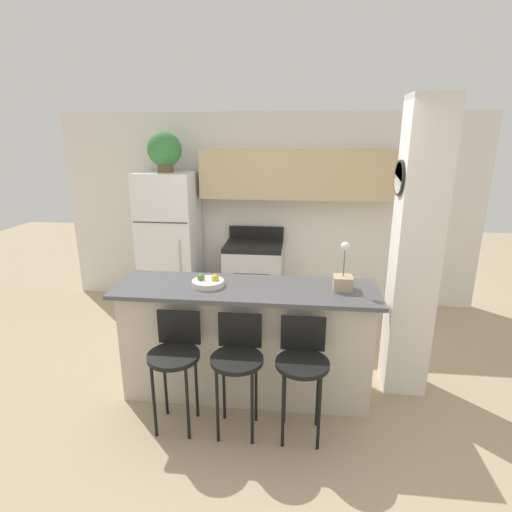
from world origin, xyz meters
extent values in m
plane|color=tan|center=(0.00, 0.00, 0.00)|extent=(14.00, 14.00, 0.00)
cube|color=white|center=(0.00, 2.22, 1.27)|extent=(5.60, 0.06, 2.55)
cube|color=tan|center=(0.40, 2.03, 1.78)|extent=(2.50, 0.32, 0.61)
cube|color=silver|center=(-0.15, 2.05, 1.61)|extent=(0.74, 0.28, 0.12)
cube|color=white|center=(1.42, 0.24, 1.27)|extent=(0.36, 0.32, 2.55)
cylinder|color=black|center=(1.23, 0.24, 1.91)|extent=(0.02, 0.29, 0.29)
cylinder|color=white|center=(1.22, 0.24, 1.91)|extent=(0.01, 0.25, 0.25)
cube|color=beige|center=(0.00, 0.00, 0.49)|extent=(2.10, 0.54, 0.97)
cube|color=#4C4C51|center=(0.00, 0.00, 0.99)|extent=(2.22, 0.66, 0.03)
cube|color=white|center=(-1.26, 1.83, 0.62)|extent=(0.72, 0.66, 1.23)
cube|color=white|center=(-1.26, 1.83, 1.52)|extent=(0.72, 0.66, 0.58)
cube|color=#333333|center=(-1.26, 1.49, 1.23)|extent=(0.69, 0.01, 0.01)
cylinder|color=#B2B2B7|center=(-1.03, 1.48, 0.68)|extent=(0.02, 0.02, 0.68)
cube|color=silver|center=(-0.15, 1.84, 0.43)|extent=(0.74, 0.65, 0.85)
cube|color=black|center=(-0.15, 1.84, 0.88)|extent=(0.74, 0.65, 0.06)
cube|color=black|center=(-0.15, 2.15, 0.99)|extent=(0.74, 0.04, 0.16)
cube|color=black|center=(-0.15, 1.51, 0.47)|extent=(0.45, 0.01, 0.27)
cylinder|color=black|center=(-0.49, -0.53, 0.63)|extent=(0.40, 0.40, 0.03)
cube|color=black|center=(-0.49, -0.36, 0.79)|extent=(0.34, 0.02, 0.28)
cylinder|color=black|center=(-0.62, -0.66, 0.31)|extent=(0.02, 0.02, 0.61)
cylinder|color=black|center=(-0.36, -0.66, 0.31)|extent=(0.02, 0.02, 0.61)
cylinder|color=black|center=(-0.62, -0.40, 0.31)|extent=(0.02, 0.02, 0.61)
cylinder|color=black|center=(-0.36, -0.40, 0.31)|extent=(0.02, 0.02, 0.61)
cylinder|color=black|center=(0.00, -0.53, 0.63)|extent=(0.40, 0.40, 0.03)
cube|color=black|center=(0.00, -0.36, 0.79)|extent=(0.34, 0.02, 0.28)
cylinder|color=black|center=(-0.13, -0.66, 0.31)|extent=(0.02, 0.02, 0.61)
cylinder|color=black|center=(0.13, -0.66, 0.31)|extent=(0.02, 0.02, 0.61)
cylinder|color=black|center=(-0.13, -0.40, 0.31)|extent=(0.02, 0.02, 0.61)
cylinder|color=black|center=(0.13, -0.40, 0.31)|extent=(0.02, 0.02, 0.61)
cylinder|color=black|center=(0.49, -0.53, 0.63)|extent=(0.40, 0.40, 0.03)
cube|color=black|center=(0.49, -0.36, 0.79)|extent=(0.34, 0.02, 0.28)
cylinder|color=black|center=(0.36, -0.66, 0.31)|extent=(0.02, 0.02, 0.61)
cylinder|color=black|center=(0.62, -0.66, 0.31)|extent=(0.02, 0.02, 0.61)
cylinder|color=black|center=(0.36, -0.40, 0.31)|extent=(0.02, 0.02, 0.61)
cylinder|color=black|center=(0.62, -0.40, 0.31)|extent=(0.02, 0.02, 0.61)
cylinder|color=brown|center=(-1.26, 1.83, 1.87)|extent=(0.20, 0.20, 0.12)
sphere|color=#387F3D|center=(-1.26, 1.83, 2.09)|extent=(0.43, 0.43, 0.43)
cube|color=tan|center=(0.81, 0.03, 1.07)|extent=(0.16, 0.16, 0.12)
cylinder|color=#386633|center=(0.81, 0.03, 1.24)|extent=(0.01, 0.01, 0.24)
sphere|color=white|center=(0.81, 0.03, 1.38)|extent=(0.07, 0.07, 0.07)
cylinder|color=silver|center=(-0.33, -0.01, 1.03)|extent=(0.27, 0.27, 0.05)
sphere|color=gold|center=(-0.27, 0.00, 1.08)|extent=(0.07, 0.07, 0.07)
sphere|color=#4C7F2D|center=(-0.39, 0.00, 1.08)|extent=(0.06, 0.06, 0.06)
cylinder|color=black|center=(-0.68, 1.60, 0.19)|extent=(0.28, 0.28, 0.38)
camera|label=1|loc=(0.43, -3.14, 2.21)|focal=28.00mm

